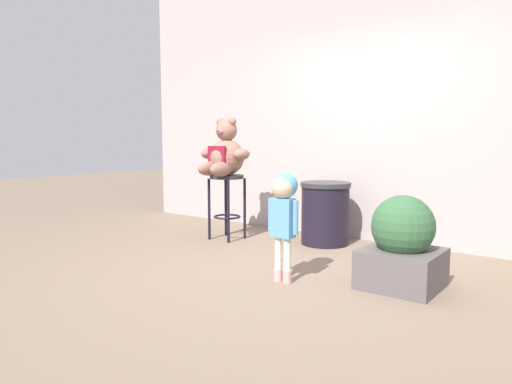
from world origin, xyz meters
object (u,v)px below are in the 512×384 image
object	(u,v)px
bar_stool_with_teddy	(227,193)
teddy_bear	(225,154)
child_walking	(284,203)
planter_with_shrub	(402,246)
trash_bin	(325,213)

from	to	relation	value
bar_stool_with_teddy	teddy_bear	bearing A→B (deg)	-90.00
bar_stool_with_teddy	teddy_bear	xyz separation A→B (m)	(0.00, -0.03, 0.46)
teddy_bear	child_walking	world-z (taller)	teddy_bear
child_walking	planter_with_shrub	distance (m)	0.99
child_walking	teddy_bear	bearing A→B (deg)	179.25
planter_with_shrub	child_walking	bearing A→B (deg)	-151.36
child_walking	planter_with_shrub	world-z (taller)	child_walking
teddy_bear	trash_bin	world-z (taller)	teddy_bear
bar_stool_with_teddy	planter_with_shrub	xyz separation A→B (m)	(2.29, -0.54, -0.21)
teddy_bear	planter_with_shrub	xyz separation A→B (m)	(2.29, -0.51, -0.66)
child_walking	bar_stool_with_teddy	bearing A→B (deg)	178.35
child_walking	trash_bin	bearing A→B (deg)	138.47
bar_stool_with_teddy	trash_bin	world-z (taller)	bar_stool_with_teddy
child_walking	planter_with_shrub	xyz separation A→B (m)	(0.82, 0.45, -0.32)
bar_stool_with_teddy	trash_bin	size ratio (longest dim) A/B	1.09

